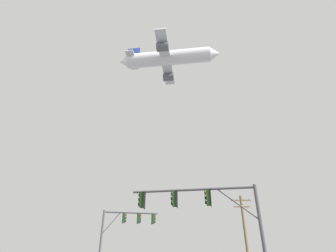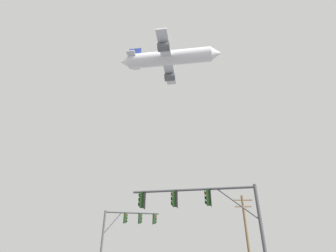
{
  "view_description": "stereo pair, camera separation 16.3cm",
  "coord_description": "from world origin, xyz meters",
  "px_view_note": "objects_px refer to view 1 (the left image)",
  "views": [
    {
      "loc": [
        0.36,
        -6.46,
        1.46
      ],
      "look_at": [
        0.26,
        19.73,
        15.48
      ],
      "focal_mm": 27.93,
      "sensor_mm": 36.0,
      "label": 1
    },
    {
      "loc": [
        0.52,
        -6.46,
        1.46
      ],
      "look_at": [
        0.26,
        19.73,
        15.48
      ],
      "focal_mm": 27.93,
      "sensor_mm": 36.0,
      "label": 2
    }
  ],
  "objects_px": {
    "signal_pole_far": "(126,226)",
    "utility_pole": "(246,233)",
    "airplane": "(169,58)",
    "signal_pole_near": "(205,207)"
  },
  "relations": [
    {
      "from": "signal_pole_far",
      "to": "utility_pole",
      "type": "relative_size",
      "value": 0.75
    },
    {
      "from": "utility_pole",
      "to": "signal_pole_far",
      "type": "bearing_deg",
      "value": -168.42
    },
    {
      "from": "signal_pole_far",
      "to": "airplane",
      "type": "xyz_separation_m",
      "value": [
        4.31,
        15.19,
        35.69
      ]
    },
    {
      "from": "signal_pole_far",
      "to": "airplane",
      "type": "relative_size",
      "value": 0.29
    },
    {
      "from": "signal_pole_near",
      "to": "airplane",
      "type": "distance_m",
      "value": 44.67
    },
    {
      "from": "signal_pole_far",
      "to": "airplane",
      "type": "height_order",
      "value": "airplane"
    },
    {
      "from": "signal_pole_near",
      "to": "airplane",
      "type": "height_order",
      "value": "airplane"
    },
    {
      "from": "signal_pole_far",
      "to": "utility_pole",
      "type": "height_order",
      "value": "utility_pole"
    },
    {
      "from": "utility_pole",
      "to": "airplane",
      "type": "height_order",
      "value": "airplane"
    },
    {
      "from": "signal_pole_near",
      "to": "airplane",
      "type": "bearing_deg",
      "value": 94.58
    }
  ]
}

